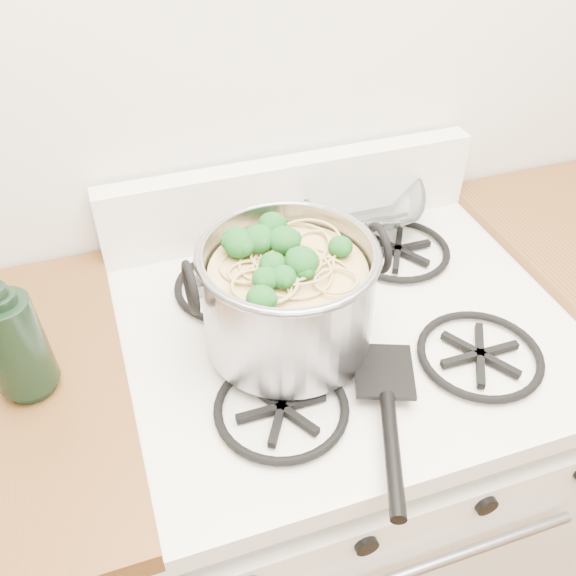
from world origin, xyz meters
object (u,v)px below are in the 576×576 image
(glass_bowl, at_px, (362,208))
(bottle, at_px, (11,331))
(stock_pot, at_px, (288,296))
(gas_range, at_px, (335,477))
(spatula, at_px, (384,368))

(glass_bowl, bearing_deg, bottle, -157.84)
(stock_pot, relative_size, bottle, 1.30)
(gas_range, distance_m, stock_pot, 0.59)
(stock_pot, distance_m, spatula, 0.19)
(glass_bowl, distance_m, bottle, 0.73)
(spatula, bearing_deg, gas_range, 111.04)
(gas_range, height_order, glass_bowl, glass_bowl)
(stock_pot, distance_m, bottle, 0.40)
(stock_pot, relative_size, spatula, 0.99)
(spatula, relative_size, bottle, 1.31)
(stock_pot, height_order, bottle, bottle)
(stock_pot, distance_m, glass_bowl, 0.41)
(glass_bowl, relative_size, bottle, 0.42)
(gas_range, relative_size, stock_pot, 3.00)
(glass_bowl, bearing_deg, spatula, -109.39)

